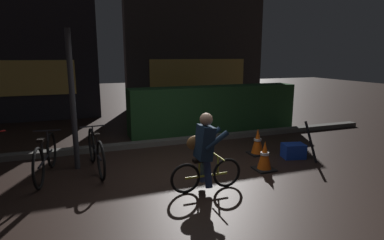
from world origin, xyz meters
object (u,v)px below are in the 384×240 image
street_post (73,101)px  cyclist (205,152)px  traffic_cone_near (265,156)px  blue_crate (293,151)px  closed_umbrella (311,142)px  parked_bike_left_mid (46,158)px  parked_bike_center_left (96,152)px  traffic_cone_far (258,142)px

street_post → cyclist: bearing=-42.7°
traffic_cone_near → blue_crate: bearing=22.5°
closed_umbrella → parked_bike_left_mid: bearing=78.3°
parked_bike_center_left → traffic_cone_far: bearing=-98.8°
parked_bike_left_mid → traffic_cone_near: 3.91m
street_post → parked_bike_left_mid: street_post is taller
traffic_cone_far → closed_umbrella: 1.07m
cyclist → closed_umbrella: (2.56, 0.58, -0.24)m
parked_bike_center_left → cyclist: 2.17m
street_post → traffic_cone_far: 3.82m
parked_bike_center_left → traffic_cone_far: 3.32m
parked_bike_left_mid → parked_bike_center_left: parked_bike_center_left is taller
street_post → cyclist: (1.88, -1.73, -0.65)m
street_post → closed_umbrella: size_ratio=3.02×
parked_bike_left_mid → closed_umbrella: (4.95, -0.88, 0.04)m
blue_crate → closed_umbrella: 0.41m
closed_umbrella → traffic_cone_near: bearing=95.7°
street_post → parked_bike_center_left: bearing=-33.2°
street_post → cyclist: size_ratio=2.06×
traffic_cone_far → cyclist: 2.24m
traffic_cone_near → blue_crate: traffic_cone_near is taller
street_post → blue_crate: (4.23, -0.90, -1.13)m
traffic_cone_near → traffic_cone_far: traffic_cone_far is taller
blue_crate → cyclist: bearing=-160.5°
parked_bike_left_mid → cyclist: (2.39, -1.47, 0.27)m
traffic_cone_far → blue_crate: 0.75m
parked_bike_left_mid → traffic_cone_near: size_ratio=3.07×
street_post → blue_crate: size_ratio=5.83×
street_post → traffic_cone_far: (3.66, -0.42, -1.01)m
traffic_cone_near → closed_umbrella: size_ratio=0.65×
blue_crate → traffic_cone_far: bearing=140.3°
cyclist → parked_bike_left_mid: bearing=148.7°
parked_bike_left_mid → parked_bike_center_left: bearing=-79.5°
traffic_cone_near → street_post: bearing=158.3°
parked_bike_center_left → blue_crate: bearing=-105.2°
traffic_cone_near → blue_crate: (0.96, 0.40, -0.11)m
traffic_cone_far → blue_crate: size_ratio=1.28×
traffic_cone_near → closed_umbrella: 1.19m
street_post → parked_bike_left_mid: bearing=-152.4°
parked_bike_left_mid → blue_crate: 4.78m
parked_bike_left_mid → closed_umbrella: closed_umbrella is taller
blue_crate → parked_bike_left_mid: bearing=172.4°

